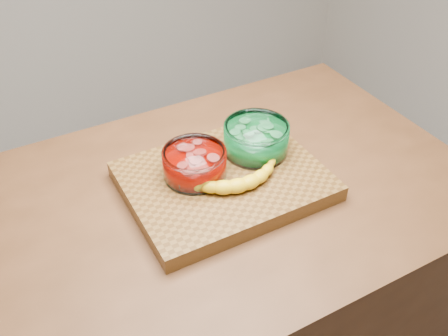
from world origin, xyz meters
TOP-DOWN VIEW (x-y plane):
  - counter at (0.00, 0.00)m, footprint 1.20×0.80m
  - cutting_board at (0.00, 0.00)m, footprint 0.45×0.35m
  - bowl_red at (-0.06, 0.03)m, footprint 0.15×0.15m
  - bowl_green at (0.11, 0.04)m, footprint 0.16×0.16m
  - banana at (0.01, -0.03)m, footprint 0.26×0.14m

SIDE VIEW (x-z plane):
  - counter at x=0.00m, z-range 0.00..0.90m
  - cutting_board at x=0.00m, z-range 0.90..0.94m
  - banana at x=0.01m, z-range 0.94..0.98m
  - bowl_red at x=-0.06m, z-range 0.94..1.01m
  - bowl_green at x=0.11m, z-range 0.94..1.01m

